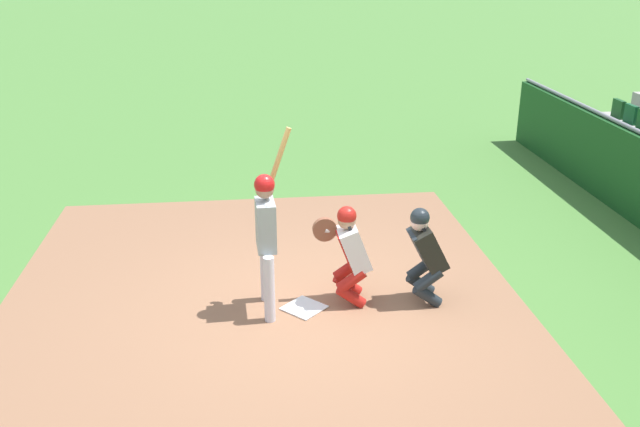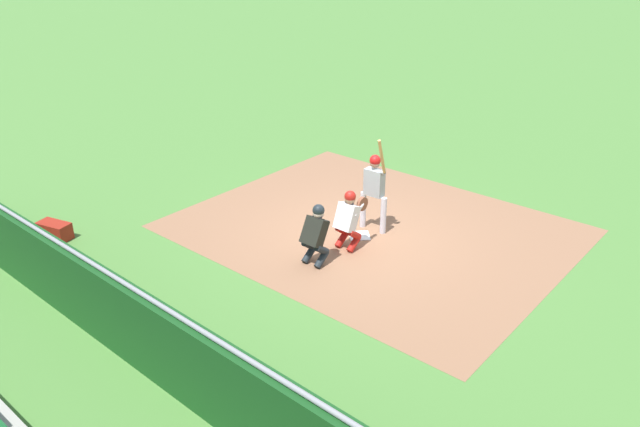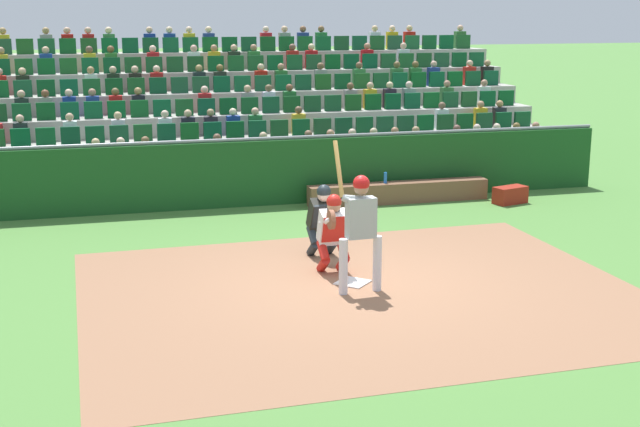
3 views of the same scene
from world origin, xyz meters
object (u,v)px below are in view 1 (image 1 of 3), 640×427
Objects in this scene: catcher_crouching at (349,249)px; batter_at_plate at (266,228)px; home_plate_marker at (304,308)px; home_plate_umpire at (425,251)px.

batter_at_plate is at bearing 96.84° from catcher_crouching.
home_plate_marker is 0.20× the size of batter_at_plate.
home_plate_marker is 1.65m from home_plate_umpire.
catcher_crouching reaches higher than home_plate_marker.
home_plate_marker is at bearing 92.62° from home_plate_umpire.
batter_at_plate is (0.03, 0.44, 1.07)m from home_plate_marker.
home_plate_marker is 1.16m from batter_at_plate.
catcher_crouching is at bearing -83.16° from batter_at_plate.
batter_at_plate is 1.72× the size of catcher_crouching.
home_plate_marker is 0.92m from catcher_crouching.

